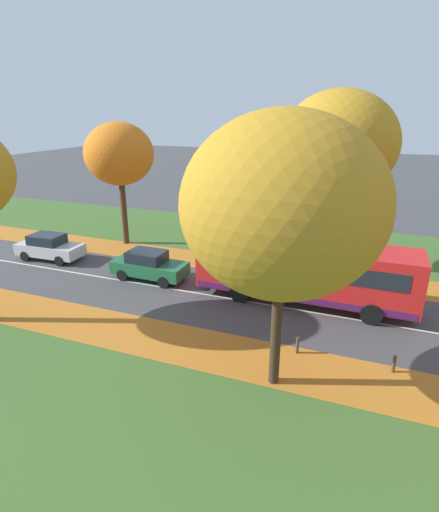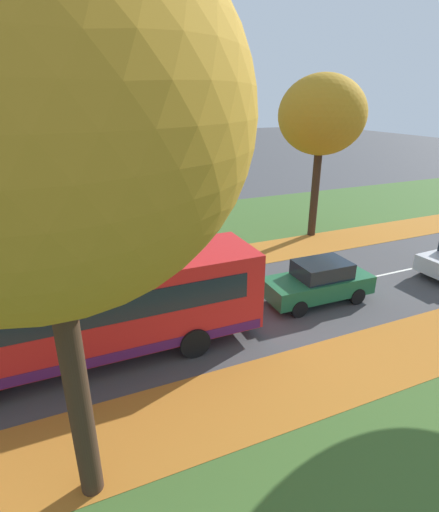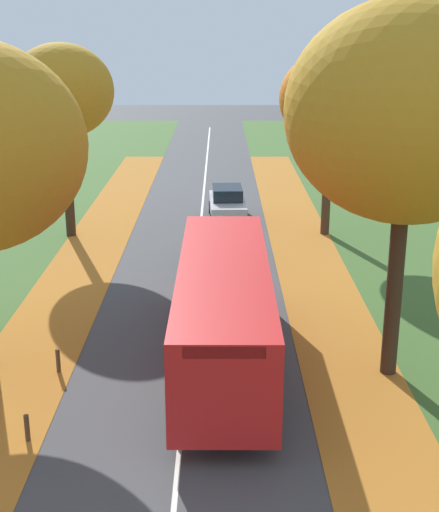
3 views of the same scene
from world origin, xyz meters
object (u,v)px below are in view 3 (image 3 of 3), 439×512
Objects in this scene: bollard_fourth at (60,360)px; bollard_third at (29,428)px; bus at (226,308)px; car_green_lead at (218,248)px; tree_right_mid at (333,99)px; car_silver_following at (229,203)px; tree_right_near at (411,112)px; tree_left_mid at (64,92)px.

bollard_third is at bearing -89.57° from bollard_fourth.
car_green_lead is (-0.25, 8.51, -0.89)m from bus.
tree_right_mid reaches higher than car_silver_following.
car_green_lead is at bearing -93.96° from car_silver_following.
bollard_fourth is at bearing 179.93° from tree_right_near.
tree_left_mid is 9.66m from car_silver_following.
tree_left_mid is 9.91m from car_green_lead.
tree_left_mid is at bearing 118.11° from bus.
bollard_fourth is at bearing -172.82° from bus.
tree_right_mid is 1.94× the size of car_silver_following.
tree_right_near is 2.35× the size of car_silver_following.
bus is at bearing 172.63° from tree_right_near.
car_green_lead is at bearing 64.29° from bollard_fourth.
bollard_fourth is at bearing -80.22° from tree_left_mid.
car_green_lead is (4.38, 9.09, 0.46)m from bollard_fourth.
bus is at bearing 41.40° from bollard_third.
tree_left_mid is at bearing 145.94° from car_green_lead.
bollard_fourth reaches higher than bollard_third.
tree_right_near is 11.97m from bollard_third.
bollard_third is at bearing -138.60° from bus.
bus reaches higher than car_silver_following.
tree_right_near is 18.27m from car_silver_following.
tree_right_near reaches higher than tree_left_mid.
tree_right_near reaches higher than tree_right_mid.
car_silver_following is at bearing 73.53° from bollard_fourth.
bus is (-4.78, -13.31, -4.46)m from tree_right_mid.
tree_left_mid is 12.79× the size of bollard_third.
bollard_fourth is (-9.40, -13.90, -5.82)m from tree_right_mid.
car_green_lead is (-4.84, 9.10, -6.38)m from tree_right_near.
tree_right_near is at bearing -0.07° from bollard_fourth.
tree_right_near is 12.12m from car_green_lead.
bollard_third is at bearing -103.66° from car_silver_following.
tree_left_mid is 15.14m from bollard_fourth.
car_silver_following is (0.27, 15.97, -0.89)m from bus.
tree_right_near is 7.18m from bus.
car_silver_following is (0.52, 7.47, 0.00)m from car_green_lead.
tree_left_mid reaches higher than car_green_lead.
tree_right_near is at bearing -61.99° from car_green_lead.
car_silver_following is at bearing 76.34° from bollard_third.
bus is (-4.59, 0.59, -5.49)m from tree_right_near.
tree_right_mid is (0.19, 13.91, -1.02)m from tree_right_near.
bollard_third is 13.30m from car_green_lead.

